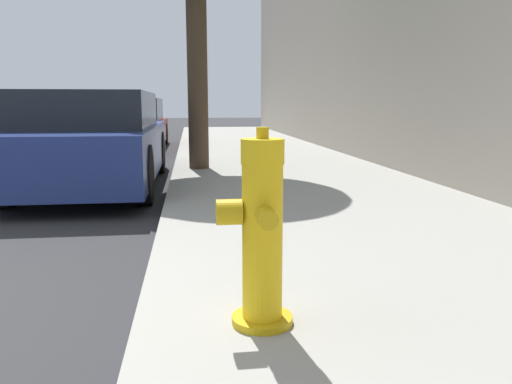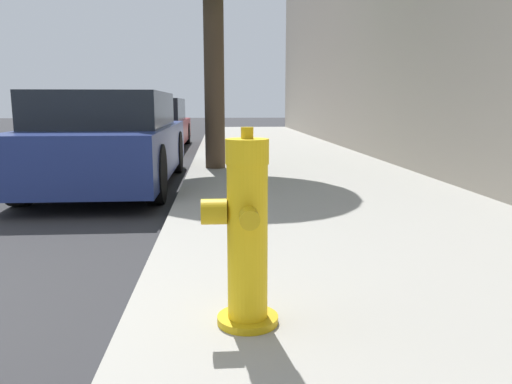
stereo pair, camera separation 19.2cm
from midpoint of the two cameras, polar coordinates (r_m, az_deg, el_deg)
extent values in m
cube|color=#99968E|center=(2.93, 20.62, -12.36)|extent=(3.43, 40.00, 0.14)
cylinder|color=#C39C11|center=(2.42, -1.64, -14.35)|extent=(0.29, 0.29, 0.04)
cylinder|color=yellow|center=(2.29, -1.69, -5.73)|extent=(0.19, 0.19, 0.72)
cylinder|color=yellow|center=(2.21, -1.74, 4.66)|extent=(0.19, 0.19, 0.11)
cylinder|color=#C39C11|center=(2.21, -1.75, 6.76)|extent=(0.06, 0.06, 0.05)
cylinder|color=#C39C11|center=(2.12, -1.32, -3.02)|extent=(0.09, 0.10, 0.09)
cylinder|color=#C39C11|center=(2.39, -2.04, -1.50)|extent=(0.09, 0.10, 0.09)
cylinder|color=#C39C11|center=(2.24, -5.54, -2.31)|extent=(0.12, 0.12, 0.12)
cube|color=navy|center=(7.33, -18.61, 4.54)|extent=(1.70, 4.38, 0.66)
cube|color=black|center=(7.13, -19.14, 8.90)|extent=(1.57, 2.41, 0.47)
cylinder|color=black|center=(8.84, -21.79, 4.09)|extent=(0.20, 0.70, 0.70)
cylinder|color=black|center=(8.59, -11.76, 4.44)|extent=(0.20, 0.70, 0.70)
cylinder|color=black|center=(6.26, -27.84, 1.47)|extent=(0.20, 0.70, 0.70)
cylinder|color=black|center=(5.90, -13.67, 1.89)|extent=(0.20, 0.70, 0.70)
cube|color=maroon|center=(13.36, -14.71, 6.70)|extent=(1.78, 4.60, 0.57)
cube|color=black|center=(13.16, -14.92, 9.10)|extent=(1.64, 2.53, 0.55)
cylinder|color=black|center=(14.89, -17.11, 6.32)|extent=(0.20, 0.61, 0.61)
cylinder|color=black|center=(14.71, -10.85, 6.54)|extent=(0.20, 0.61, 0.61)
cylinder|color=black|center=(12.10, -19.33, 5.44)|extent=(0.20, 0.61, 0.61)
cylinder|color=black|center=(11.87, -11.63, 5.72)|extent=(0.20, 0.61, 0.61)
cylinder|color=#423323|center=(8.03, -7.42, 13.53)|extent=(0.32, 0.32, 3.03)
camera|label=1|loc=(0.10, -91.59, -0.28)|focal=35.00mm
camera|label=2|loc=(0.10, 88.41, 0.28)|focal=35.00mm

